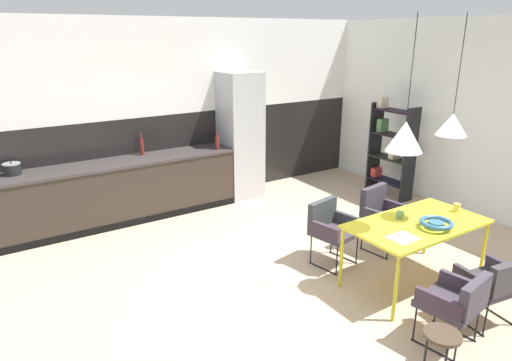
{
  "coord_description": "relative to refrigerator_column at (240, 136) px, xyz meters",
  "views": [
    {
      "loc": [
        -3.07,
        -3.27,
        2.65
      ],
      "look_at": [
        -0.4,
        0.87,
        1.03
      ],
      "focal_mm": 31.5,
      "sensor_mm": 36.0,
      "label": 1
    }
  ],
  "objects": [
    {
      "name": "ground_plane",
      "position": [
        -0.66,
        -3.0,
        -1.03
      ],
      "size": [
        8.88,
        8.88,
        0.0
      ],
      "primitive_type": "plane",
      "color": "tan"
    },
    {
      "name": "back_wall_splashback_dark",
      "position": [
        -0.66,
        0.36,
        -0.31
      ],
      "size": [
        6.63,
        0.12,
        1.44
      ],
      "primitive_type": "cube",
      "color": "black",
      "rests_on": "ground"
    },
    {
      "name": "bottle_wine_green",
      "position": [
        -1.62,
        0.17,
        0.0
      ],
      "size": [
        0.07,
        0.07,
        0.33
      ],
      "color": "maroon",
      "rests_on": "kitchen_counter"
    },
    {
      "name": "cooking_pot",
      "position": [
        -3.37,
        0.11,
        -0.05
      ],
      "size": [
        0.22,
        0.22,
        0.18
      ],
      "color": "black",
      "rests_on": "kitchen_counter"
    },
    {
      "name": "back_wall_panel_upper",
      "position": [
        -0.66,
        0.36,
        1.13
      ],
      "size": [
        6.63,
        0.12,
        1.44
      ],
      "primitive_type": "cube",
      "color": "white",
      "rests_on": "back_wall_splashback_dark"
    },
    {
      "name": "mug_tall_blue",
      "position": [
        0.03,
        -3.32,
        -0.26
      ],
      "size": [
        0.11,
        0.07,
        0.09
      ],
      "color": "#5B8456",
      "rests_on": "dining_table"
    },
    {
      "name": "armchair_corner_seat",
      "position": [
        0.46,
        -2.68,
        -0.52
      ],
      "size": [
        0.55,
        0.53,
        0.81
      ],
      "rotation": [
        0.0,
        0.0,
        3.29
      ],
      "color": "#37303B",
      "rests_on": "ground"
    },
    {
      "name": "side_wall_right",
      "position": [
        2.6,
        -3.0,
        0.41
      ],
      "size": [
        0.12,
        6.83,
        2.88
      ],
      "primitive_type": "cube",
      "color": "white",
      "rests_on": "ground"
    },
    {
      "name": "mug_white_ceramic",
      "position": [
        0.73,
        -3.53,
        -0.26
      ],
      "size": [
        0.12,
        0.07,
        0.1
      ],
      "color": "gold",
      "rests_on": "dining_table"
    },
    {
      "name": "bottle_spice_small",
      "position": [
        -0.52,
        -0.15,
        -0.01
      ],
      "size": [
        0.07,
        0.07,
        0.29
      ],
      "color": "maroon",
      "rests_on": "kitchen_counter"
    },
    {
      "name": "armchair_near_window",
      "position": [
        0.12,
        -4.39,
        -0.57
      ],
      "size": [
        0.55,
        0.54,
        0.71
      ],
      "rotation": [
        0.0,
        0.0,
        -0.15
      ],
      "color": "#37303B",
      "rests_on": "ground"
    },
    {
      "name": "armchair_head_of_table",
      "position": [
        -0.44,
        -4.39,
        -0.57
      ],
      "size": [
        0.55,
        0.54,
        0.71
      ],
      "rotation": [
        0.0,
        0.0,
        0.17
      ],
      "color": "#37303B",
      "rests_on": "ground"
    },
    {
      "name": "side_stool",
      "position": [
        -0.92,
        -4.59,
        -0.64
      ],
      "size": [
        0.29,
        0.29,
        0.44
      ],
      "color": "#423326",
      "rests_on": "ground"
    },
    {
      "name": "open_book",
      "position": [
        -0.34,
        -3.67,
        -0.3
      ],
      "size": [
        0.27,
        0.23,
        0.02
      ],
      "color": "white",
      "rests_on": "dining_table"
    },
    {
      "name": "kitchen_counter",
      "position": [
        -2.07,
        -0.0,
        -0.58
      ],
      "size": [
        3.53,
        0.63,
        0.9
      ],
      "color": "#322922",
      "rests_on": "ground"
    },
    {
      "name": "pendant_lamp_over_table_far",
      "position": [
        0.41,
        -3.54,
        0.73
      ],
      "size": [
        0.31,
        0.31,
        1.18
      ],
      "color": "black"
    },
    {
      "name": "fruit_bowl",
      "position": [
        0.14,
        -3.69,
        -0.25
      ],
      "size": [
        0.34,
        0.34,
        0.09
      ],
      "color": "#33607F",
      "rests_on": "dining_table"
    },
    {
      "name": "armchair_facing_counter",
      "position": [
        -0.33,
        -2.63,
        -0.54
      ],
      "size": [
        0.56,
        0.55,
        0.76
      ],
      "rotation": [
        0.0,
        0.0,
        3.33
      ],
      "color": "#37303B",
      "rests_on": "ground"
    },
    {
      "name": "open_shelf_unit",
      "position": [
        2.1,
        -1.35,
        -0.19
      ],
      "size": [
        0.3,
        0.78,
        1.64
      ],
      "rotation": [
        0.0,
        0.0,
        -1.57
      ],
      "color": "black",
      "rests_on": "ground"
    },
    {
      "name": "pendant_lamp_over_table_near",
      "position": [
        -0.2,
        -3.45,
        0.66
      ],
      "size": [
        0.36,
        0.36,
        1.29
      ],
      "color": "black"
    },
    {
      "name": "dining_table",
      "position": [
        0.11,
        -3.5,
        -0.35
      ],
      "size": [
        1.51,
        0.82,
        0.73
      ],
      "color": "gold",
      "rests_on": "ground"
    },
    {
      "name": "refrigerator_column",
      "position": [
        0.0,
        0.0,
        0.0
      ],
      "size": [
        0.6,
        0.6,
        2.07
      ],
      "primitive_type": "cube",
      "color": "#ADAFB2",
      "rests_on": "ground"
    }
  ]
}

